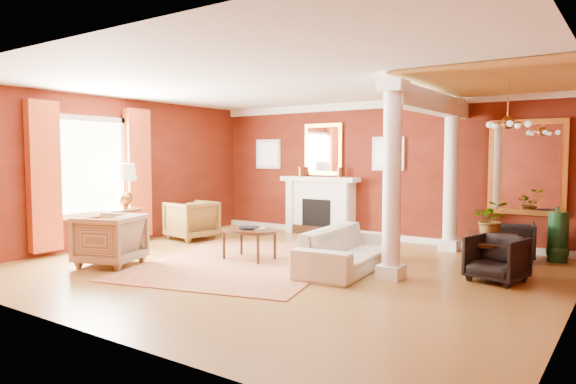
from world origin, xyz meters
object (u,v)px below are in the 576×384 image
Objects in this scene: armchair_stripe at (110,237)px; coffee_table at (249,232)px; armchair_leopard at (192,218)px; sofa at (348,242)px; dining_table at (495,245)px; side_table at (124,191)px.

coffee_table is at bearing 115.97° from armchair_stripe.
sofa is at bearing 90.32° from armchair_leopard.
armchair_leopard is 0.86× the size of coffee_table.
armchair_stripe is at bearing 26.49° from armchair_leopard.
armchair_stripe is 0.66× the size of dining_table.
dining_table is (1.86, 1.30, -0.04)m from sofa.
armchair_leopard is 1.59m from side_table.
armchair_stripe is (-3.29, -1.90, 0.02)m from sofa.
side_table is (-1.12, 1.16, 0.64)m from armchair_stripe.
armchair_leopard is 0.56× the size of side_table.
coffee_table is 0.65× the size of side_table.
side_table is at bearing 91.96° from dining_table.
armchair_stripe is 0.57× the size of side_table.
coffee_table is at bearing 9.25° from side_table.
coffee_table is at bearing 77.23° from armchair_leopard.
sofa is 2.27m from dining_table.
side_table reaches higher than sofa.
armchair_stripe reaches higher than coffee_table.
side_table is at bearing -170.75° from coffee_table.
dining_table is at bearing 18.00° from side_table.
dining_table is at bearing 105.82° from armchair_leopard.
side_table reaches higher than coffee_table.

